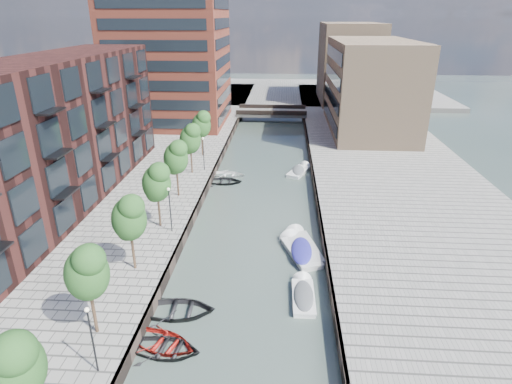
# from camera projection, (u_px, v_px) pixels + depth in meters

# --- Properties ---
(water) EXTENTS (300.00, 300.00, 0.00)m
(water) POSITION_uv_depth(u_px,v_px,m) (263.00, 179.00, 52.35)
(water) COLOR #38473F
(water) RESTS_ON ground
(quay_right) EXTENTS (20.00, 140.00, 1.00)m
(quay_right) POSITION_uv_depth(u_px,v_px,m) (396.00, 178.00, 51.16)
(quay_right) COLOR gray
(quay_right) RESTS_ON ground
(quay_wall_left) EXTENTS (0.25, 140.00, 1.00)m
(quay_wall_left) POSITION_uv_depth(u_px,v_px,m) (213.00, 174.00, 52.53)
(quay_wall_left) COLOR #332823
(quay_wall_left) RESTS_ON ground
(quay_wall_right) EXTENTS (0.25, 140.00, 1.00)m
(quay_wall_right) POSITION_uv_depth(u_px,v_px,m) (313.00, 176.00, 51.78)
(quay_wall_right) COLOR #332823
(quay_wall_right) RESTS_ON ground
(far_closure) EXTENTS (80.00, 40.00, 1.00)m
(far_closure) POSITION_uv_depth(u_px,v_px,m) (275.00, 92.00, 107.40)
(far_closure) COLOR gray
(far_closure) RESTS_ON ground
(apartment_block) EXTENTS (8.00, 38.00, 14.00)m
(apartment_block) POSITION_uv_depth(u_px,v_px,m) (52.00, 134.00, 41.30)
(apartment_block) COLOR black
(apartment_block) RESTS_ON quay_left
(tower) EXTENTS (18.00, 18.00, 30.00)m
(tower) POSITION_uv_depth(u_px,v_px,m) (168.00, 32.00, 70.26)
(tower) COLOR brown
(tower) RESTS_ON quay_left
(tan_block_near) EXTENTS (12.00, 25.00, 14.00)m
(tan_block_near) POSITION_uv_depth(u_px,v_px,m) (370.00, 86.00, 68.53)
(tan_block_near) COLOR #94775A
(tan_block_near) RESTS_ON quay_right
(tan_block_far) EXTENTS (12.00, 20.00, 16.00)m
(tan_block_far) POSITION_uv_depth(u_px,v_px,m) (349.00, 63.00, 92.08)
(tan_block_far) COLOR #94775A
(tan_block_far) RESTS_ON quay_right
(bridge) EXTENTS (13.00, 6.00, 1.30)m
(bridge) POSITION_uv_depth(u_px,v_px,m) (272.00, 112.00, 81.28)
(bridge) COLOR gray
(bridge) RESTS_ON ground
(tree_0) EXTENTS (2.50, 2.50, 5.95)m
(tree_0) POSITION_uv_depth(u_px,v_px,m) (13.00, 364.00, 17.69)
(tree_0) COLOR #382619
(tree_0) RESTS_ON quay_left
(tree_1) EXTENTS (2.50, 2.50, 5.95)m
(tree_1) POSITION_uv_depth(u_px,v_px,m) (86.00, 270.00, 24.13)
(tree_1) COLOR #382619
(tree_1) RESTS_ON quay_left
(tree_2) EXTENTS (2.50, 2.50, 5.95)m
(tree_2) POSITION_uv_depth(u_px,v_px,m) (129.00, 216.00, 30.58)
(tree_2) COLOR #382619
(tree_2) RESTS_ON quay_left
(tree_3) EXTENTS (2.50, 2.50, 5.95)m
(tree_3) POSITION_uv_depth(u_px,v_px,m) (156.00, 181.00, 37.02)
(tree_3) COLOR #382619
(tree_3) RESTS_ON quay_left
(tree_4) EXTENTS (2.50, 2.50, 5.95)m
(tree_4) POSITION_uv_depth(u_px,v_px,m) (176.00, 156.00, 43.47)
(tree_4) COLOR #382619
(tree_4) RESTS_ON quay_left
(tree_5) EXTENTS (2.50, 2.50, 5.95)m
(tree_5) POSITION_uv_depth(u_px,v_px,m) (190.00, 138.00, 49.91)
(tree_5) COLOR #382619
(tree_5) RESTS_ON quay_left
(tree_6) EXTENTS (2.50, 2.50, 5.95)m
(tree_6) POSITION_uv_depth(u_px,v_px,m) (201.00, 124.00, 56.36)
(tree_6) COLOR #382619
(tree_6) RESTS_ON quay_left
(lamp_0) EXTENTS (0.24, 0.24, 4.12)m
(lamp_0) POSITION_uv_depth(u_px,v_px,m) (91.00, 333.00, 21.98)
(lamp_0) COLOR black
(lamp_0) RESTS_ON quay_left
(lamp_1) EXTENTS (0.24, 0.24, 4.12)m
(lamp_1) POSITION_uv_depth(u_px,v_px,m) (170.00, 205.00, 36.71)
(lamp_1) COLOR black
(lamp_1) RESTS_ON quay_left
(lamp_2) EXTENTS (0.24, 0.24, 4.12)m
(lamp_2) POSITION_uv_depth(u_px,v_px,m) (203.00, 150.00, 51.44)
(lamp_2) COLOR black
(lamp_2) RESTS_ON quay_left
(sloop_0) EXTENTS (5.30, 3.94, 1.05)m
(sloop_0) POSITION_uv_depth(u_px,v_px,m) (178.00, 314.00, 28.84)
(sloop_0) COLOR black
(sloop_0) RESTS_ON ground
(sloop_1) EXTENTS (4.59, 3.51, 0.89)m
(sloop_1) POSITION_uv_depth(u_px,v_px,m) (166.00, 352.00, 25.58)
(sloop_1) COLOR black
(sloop_1) RESTS_ON ground
(sloop_2) EXTENTS (5.06, 4.29, 0.89)m
(sloop_2) POSITION_uv_depth(u_px,v_px,m) (163.00, 346.00, 26.05)
(sloop_2) COLOR maroon
(sloop_2) RESTS_ON ground
(sloop_3) EXTENTS (4.56, 3.37, 0.91)m
(sloop_3) POSITION_uv_depth(u_px,v_px,m) (227.00, 176.00, 53.24)
(sloop_3) COLOR white
(sloop_3) RESTS_ON ground
(sloop_4) EXTENTS (4.45, 3.19, 0.92)m
(sloop_4) POSITION_uv_depth(u_px,v_px,m) (224.00, 183.00, 51.12)
(sloop_4) COLOR black
(sloop_4) RESTS_ON ground
(motorboat_1) EXTENTS (1.60, 4.46, 1.48)m
(motorboat_1) POSITION_uv_depth(u_px,v_px,m) (303.00, 294.00, 30.53)
(motorboat_1) COLOR white
(motorboat_1) RESTS_ON ground
(motorboat_2) EXTENTS (3.36, 6.01, 1.90)m
(motorboat_2) POSITION_uv_depth(u_px,v_px,m) (301.00, 245.00, 37.12)
(motorboat_2) COLOR beige
(motorboat_2) RESTS_ON ground
(motorboat_3) EXTENTS (3.64, 5.82, 1.84)m
(motorboat_3) POSITION_uv_depth(u_px,v_px,m) (299.00, 250.00, 36.16)
(motorboat_3) COLOR silver
(motorboat_3) RESTS_ON ground
(motorboat_4) EXTENTS (3.29, 5.03, 1.59)m
(motorboat_4) POSITION_uv_depth(u_px,v_px,m) (300.00, 171.00, 54.52)
(motorboat_4) COLOR white
(motorboat_4) RESTS_ON ground
(car) EXTENTS (1.72, 3.51, 1.15)m
(car) POSITION_uv_depth(u_px,v_px,m) (342.00, 130.00, 67.98)
(car) COLOR silver
(car) RESTS_ON quay_right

